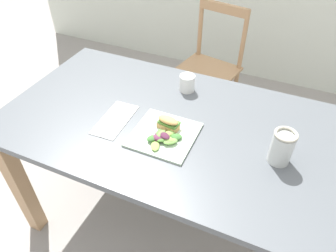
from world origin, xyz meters
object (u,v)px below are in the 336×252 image
object	(u,v)px
dining_table	(165,140)
cup_extra_side	(187,83)
sandwich_half_front	(168,123)
mason_jar_iced_tea	(281,148)
plate_lunch	(164,135)
fork_on_napkin	(117,117)
chair_wooden_far	(209,69)

from	to	relation	value
dining_table	cup_extra_side	bearing A→B (deg)	89.29
dining_table	sandwich_half_front	distance (m)	0.17
mason_jar_iced_tea	cup_extra_side	bearing A→B (deg)	148.73
dining_table	plate_lunch	size ratio (longest dim) A/B	5.66
plate_lunch	fork_on_napkin	world-z (taller)	plate_lunch
mason_jar_iced_tea	cup_extra_side	size ratio (longest dim) A/B	1.70
chair_wooden_far	sandwich_half_front	distance (m)	1.08
dining_table	mason_jar_iced_tea	world-z (taller)	mason_jar_iced_tea
dining_table	chair_wooden_far	size ratio (longest dim) A/B	1.64
dining_table	mason_jar_iced_tea	size ratio (longest dim) A/B	10.37
fork_on_napkin	mason_jar_iced_tea	xyz separation A→B (m)	(0.68, 0.03, 0.06)
cup_extra_side	fork_on_napkin	bearing A→B (deg)	-122.32
chair_wooden_far	fork_on_napkin	bearing A→B (deg)	-95.68
sandwich_half_front	dining_table	bearing A→B (deg)	125.38
dining_table	chair_wooden_far	xyz separation A→B (m)	(-0.10, 0.97, -0.17)
sandwich_half_front	fork_on_napkin	xyz separation A→B (m)	(-0.24, -0.02, -0.03)
plate_lunch	sandwich_half_front	world-z (taller)	sandwich_half_front
chair_wooden_far	sandwich_half_front	bearing A→B (deg)	-82.47
plate_lunch	mason_jar_iced_tea	xyz separation A→B (m)	(0.45, 0.05, 0.06)
chair_wooden_far	cup_extra_side	size ratio (longest dim) A/B	10.70
sandwich_half_front	fork_on_napkin	size ratio (longest dim) A/B	0.52
chair_wooden_far	sandwich_half_front	world-z (taller)	chair_wooden_far
dining_table	sandwich_half_front	bearing A→B (deg)	-54.62
sandwich_half_front	plate_lunch	bearing A→B (deg)	-92.67
sandwich_half_front	fork_on_napkin	distance (m)	0.24
fork_on_napkin	plate_lunch	bearing A→B (deg)	-5.19
chair_wooden_far	cup_extra_side	xyz separation A→B (m)	(0.10, -0.72, 0.33)
sandwich_half_front	cup_extra_side	distance (m)	0.30
chair_wooden_far	mason_jar_iced_tea	xyz separation A→B (m)	(0.58, -1.01, 0.35)
chair_wooden_far	mason_jar_iced_tea	bearing A→B (deg)	-60.14
fork_on_napkin	cup_extra_side	distance (m)	0.38
chair_wooden_far	fork_on_napkin	size ratio (longest dim) A/B	4.68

